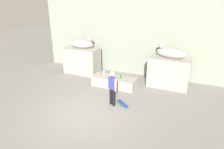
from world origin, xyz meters
name	(u,v)px	position (x,y,z in m)	size (l,w,h in m)	color
ground_plane	(86,115)	(0.00, 0.00, 0.00)	(40.00, 40.00, 0.00)	gray
facade_wall	(130,17)	(0.00, 5.76, 3.48)	(11.66, 0.60, 6.97)	gray
pedestal_left	(82,60)	(-2.73, 4.43, 0.82)	(2.17, 1.18, 1.63)	#A39E93
pedestal_right	(169,72)	(2.73, 4.43, 0.82)	(2.17, 1.18, 1.63)	#A39E93
statue_reclining_left	(82,44)	(-2.70, 4.44, 1.91)	(1.66, 0.76, 0.78)	#AAA3A1
statue_reclining_right	(170,53)	(2.70, 4.44, 1.91)	(1.68, 0.90, 0.78)	#AAA3A1
ledge_block	(114,82)	(0.00, 3.19, 0.27)	(2.41, 0.87, 0.54)	#A39E93
skater	(112,87)	(0.71, 1.26, 0.92)	(0.48, 0.35, 1.67)	black
skateboard	(122,104)	(1.15, 1.44, 0.06)	(0.74, 0.66, 0.08)	navy
bottle_green	(121,76)	(0.37, 3.21, 0.66)	(0.08, 0.08, 0.28)	#1E722D
bottle_clear	(104,73)	(-0.67, 3.35, 0.66)	(0.08, 0.08, 0.30)	silver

